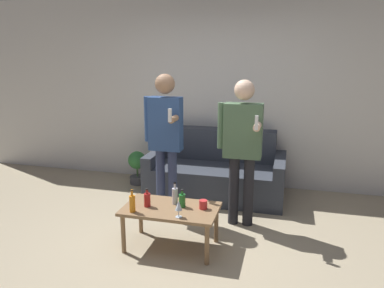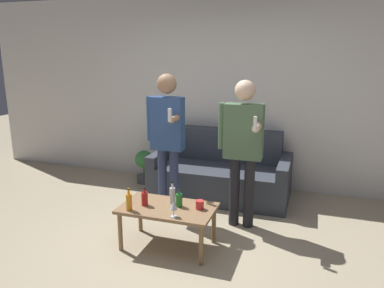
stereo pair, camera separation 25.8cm
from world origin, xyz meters
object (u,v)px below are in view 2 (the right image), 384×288
person_standing_right (243,143)px  person_standing_left (167,133)px  bottle_orange (179,200)px  coffee_table (168,212)px  couch (222,173)px

person_standing_right → person_standing_left: bearing=179.6°
bottle_orange → person_standing_right: 0.94m
coffee_table → person_standing_right: (0.59, 0.70, 0.59)m
couch → bottle_orange: (-0.06, -1.50, 0.19)m
couch → person_standing_left: 1.18m
coffee_table → person_standing_left: (-0.29, 0.71, 0.64)m
bottle_orange → person_standing_left: bearing=120.4°
coffee_table → person_standing_left: bearing=112.0°
couch → coffee_table: size_ratio=1.95×
couch → bottle_orange: size_ratio=10.10×
bottle_orange → person_standing_left: 0.93m
couch → person_standing_left: (-0.45, -0.84, 0.70)m
couch → person_standing_left: size_ratio=1.08×
person_standing_left → couch: bearing=62.1°
person_standing_right → couch: bearing=117.2°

